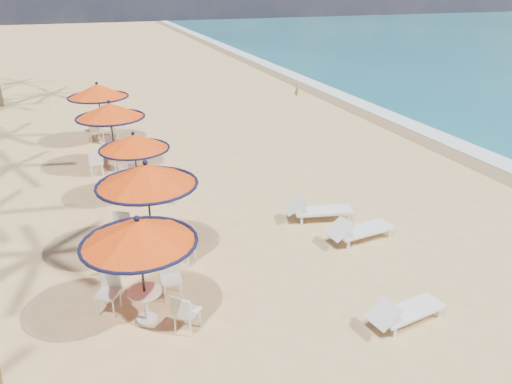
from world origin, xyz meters
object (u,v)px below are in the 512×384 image
(lounger_mid, at_px, (358,230))
(lounger_far, at_px, (317,209))
(station_0, at_px, (141,244))
(station_4, at_px, (99,96))
(station_2, at_px, (136,148))
(station_3, at_px, (110,119))
(station_1, at_px, (146,188))
(lounger_near, at_px, (404,311))

(lounger_mid, relative_size, lounger_far, 0.97)
(station_0, relative_size, station_4, 0.92)
(station_2, xyz_separation_m, station_3, (-0.51, 3.28, 0.16))
(lounger_far, bearing_deg, station_1, -161.69)
(lounger_near, bearing_deg, station_1, 125.25)
(lounger_mid, height_order, lounger_far, lounger_far)
(station_3, distance_m, lounger_far, 8.56)
(station_1, distance_m, lounger_far, 5.25)
(station_2, distance_m, station_3, 3.32)
(lounger_mid, bearing_deg, lounger_near, -112.59)
(station_1, bearing_deg, station_0, -100.40)
(station_3, xyz_separation_m, lounger_far, (5.26, -6.57, -1.58))
(lounger_near, bearing_deg, station_2, 107.81)
(lounger_near, xyz_separation_m, lounger_far, (0.46, 5.03, 0.04))
(station_3, bearing_deg, station_2, -81.23)
(station_1, relative_size, station_4, 0.99)
(station_4, bearing_deg, station_1, -87.63)
(station_2, bearing_deg, station_0, -96.26)
(station_1, distance_m, lounger_mid, 5.80)
(station_0, xyz_separation_m, station_3, (0.19, 9.61, 0.13))
(station_2, bearing_deg, lounger_near, -62.70)
(station_4, bearing_deg, station_3, -87.50)
(station_4, height_order, lounger_far, station_4)
(station_0, height_order, station_4, station_4)
(station_2, distance_m, station_4, 6.87)
(station_0, relative_size, station_1, 0.93)
(station_1, distance_m, lounger_near, 6.62)
(lounger_mid, bearing_deg, station_4, 109.62)
(station_0, bearing_deg, station_1, 79.60)
(station_3, bearing_deg, station_0, -91.13)
(station_3, relative_size, lounger_far, 1.25)
(station_3, height_order, lounger_mid, station_3)
(lounger_far, bearing_deg, lounger_near, -82.35)
(station_2, bearing_deg, station_1, -93.39)
(station_0, distance_m, station_1, 2.62)
(station_1, relative_size, station_2, 1.14)
(station_0, bearing_deg, station_3, 88.87)
(lounger_near, xyz_separation_m, lounger_mid, (0.95, 3.48, 0.03))
(station_1, xyz_separation_m, lounger_near, (4.52, -4.56, -1.63))
(station_3, distance_m, lounger_mid, 10.08)
(station_3, distance_m, lounger_near, 12.66)
(lounger_near, distance_m, lounger_far, 5.05)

